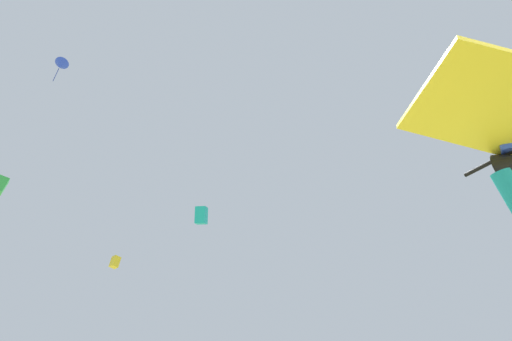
{
  "coord_description": "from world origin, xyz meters",
  "views": [
    {
      "loc": [
        -2.41,
        -0.59,
        0.9
      ],
      "look_at": [
        -0.31,
        2.66,
        3.65
      ],
      "focal_mm": 26.28,
      "sensor_mm": 36.0,
      "label": 1
    }
  ],
  "objects_px": {
    "distant_kite_teal_low_right": "(201,215)",
    "distant_kite_yellow_overhead_distant": "(115,262)",
    "distant_kite_blue_mid_left": "(60,65)",
    "distant_kite_green_mid_right": "(0,185)"
  },
  "relations": [
    {
      "from": "distant_kite_teal_low_right",
      "to": "distant_kite_yellow_overhead_distant",
      "type": "relative_size",
      "value": 1.97
    },
    {
      "from": "distant_kite_blue_mid_left",
      "to": "distant_kite_yellow_overhead_distant",
      "type": "height_order",
      "value": "distant_kite_blue_mid_left"
    },
    {
      "from": "distant_kite_blue_mid_left",
      "to": "distant_kite_teal_low_right",
      "type": "bearing_deg",
      "value": 18.21
    },
    {
      "from": "distant_kite_blue_mid_left",
      "to": "distant_kite_teal_low_right",
      "type": "xyz_separation_m",
      "value": [
        12.35,
        4.06,
        -5.27
      ]
    },
    {
      "from": "distant_kite_green_mid_right",
      "to": "distant_kite_teal_low_right",
      "type": "bearing_deg",
      "value": -23.04
    },
    {
      "from": "distant_kite_blue_mid_left",
      "to": "distant_kite_yellow_overhead_distant",
      "type": "xyz_separation_m",
      "value": [
        7.01,
        5.1,
        -9.84
      ]
    },
    {
      "from": "distant_kite_teal_low_right",
      "to": "distant_kite_yellow_overhead_distant",
      "type": "xyz_separation_m",
      "value": [
        -5.34,
        1.03,
        -4.57
      ]
    },
    {
      "from": "distant_kite_blue_mid_left",
      "to": "distant_kite_teal_low_right",
      "type": "relative_size",
      "value": 1.3
    },
    {
      "from": "distant_kite_blue_mid_left",
      "to": "distant_kite_green_mid_right",
      "type": "height_order",
      "value": "distant_kite_blue_mid_left"
    },
    {
      "from": "distant_kite_teal_low_right",
      "to": "distant_kite_green_mid_right",
      "type": "relative_size",
      "value": 1.18
    }
  ]
}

